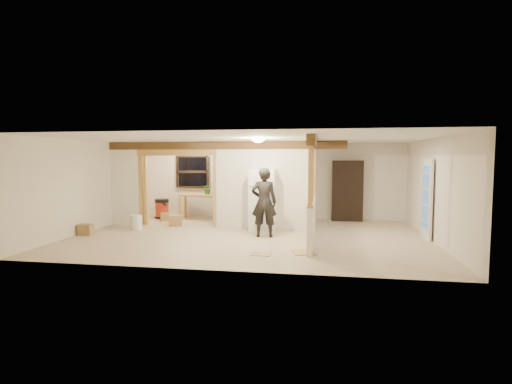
% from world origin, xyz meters
% --- Properties ---
extents(floor, '(9.00, 6.50, 0.01)m').
position_xyz_m(floor, '(0.00, 0.00, -0.01)').
color(floor, beige).
rests_on(floor, ground).
extents(ceiling, '(9.00, 6.50, 0.01)m').
position_xyz_m(ceiling, '(0.00, 0.00, 2.50)').
color(ceiling, white).
extents(wall_back, '(9.00, 0.01, 2.50)m').
position_xyz_m(wall_back, '(0.00, 3.25, 1.25)').
color(wall_back, silver).
rests_on(wall_back, floor).
extents(wall_front, '(9.00, 0.01, 2.50)m').
position_xyz_m(wall_front, '(0.00, -3.25, 1.25)').
color(wall_front, silver).
rests_on(wall_front, floor).
extents(wall_left, '(0.01, 6.50, 2.50)m').
position_xyz_m(wall_left, '(-4.50, 0.00, 1.25)').
color(wall_left, silver).
rests_on(wall_left, floor).
extents(wall_right, '(0.01, 6.50, 2.50)m').
position_xyz_m(wall_right, '(4.50, 0.00, 1.25)').
color(wall_right, silver).
rests_on(wall_right, floor).
extents(partition_left_stub, '(0.90, 0.12, 2.50)m').
position_xyz_m(partition_left_stub, '(-4.05, 1.20, 1.25)').
color(partition_left_stub, white).
rests_on(partition_left_stub, floor).
extents(partition_center, '(2.80, 0.12, 2.50)m').
position_xyz_m(partition_center, '(0.20, 1.20, 1.25)').
color(partition_center, white).
rests_on(partition_center, floor).
extents(doorway_frame, '(2.46, 0.14, 2.20)m').
position_xyz_m(doorway_frame, '(-2.40, 1.20, 1.10)').
color(doorway_frame, tan).
rests_on(doorway_frame, floor).
extents(header_beam_back, '(7.00, 0.18, 0.22)m').
position_xyz_m(header_beam_back, '(-1.00, 1.20, 2.38)').
color(header_beam_back, brown).
rests_on(header_beam_back, ceiling).
extents(header_beam_right, '(0.18, 3.30, 0.22)m').
position_xyz_m(header_beam_right, '(1.60, -0.40, 2.38)').
color(header_beam_right, brown).
rests_on(header_beam_right, ceiling).
extents(pony_wall, '(0.12, 3.20, 1.00)m').
position_xyz_m(pony_wall, '(1.60, -0.40, 0.50)').
color(pony_wall, white).
rests_on(pony_wall, floor).
extents(stud_partition, '(0.14, 3.20, 1.32)m').
position_xyz_m(stud_partition, '(1.60, -0.40, 1.66)').
color(stud_partition, tan).
rests_on(stud_partition, pony_wall).
extents(window_back, '(1.12, 0.10, 1.10)m').
position_xyz_m(window_back, '(-2.60, 3.17, 1.55)').
color(window_back, black).
rests_on(window_back, wall_back).
extents(french_door, '(0.12, 0.86, 2.00)m').
position_xyz_m(french_door, '(4.42, 0.40, 1.00)').
color(french_door, white).
rests_on(french_door, floor).
extents(ceiling_dome_main, '(0.36, 0.36, 0.16)m').
position_xyz_m(ceiling_dome_main, '(0.30, -0.50, 2.48)').
color(ceiling_dome_main, '#FFEABF').
rests_on(ceiling_dome_main, ceiling).
extents(ceiling_dome_util, '(0.32, 0.32, 0.14)m').
position_xyz_m(ceiling_dome_util, '(-2.50, 2.30, 2.48)').
color(ceiling_dome_util, '#FFEABF').
rests_on(ceiling_dome_util, ceiling).
extents(hanging_bulb, '(0.07, 0.07, 0.07)m').
position_xyz_m(hanging_bulb, '(-2.00, 1.60, 2.18)').
color(hanging_bulb, '#FFD88C').
rests_on(hanging_bulb, ceiling).
extents(refrigerator, '(0.70, 0.68, 1.71)m').
position_xyz_m(refrigerator, '(0.22, 0.80, 0.86)').
color(refrigerator, white).
rests_on(refrigerator, floor).
extents(woman, '(0.68, 0.47, 1.79)m').
position_xyz_m(woman, '(0.38, -0.04, 0.89)').
color(woman, '#2A2827').
rests_on(woman, floor).
extents(work_table, '(1.42, 0.91, 0.83)m').
position_xyz_m(work_table, '(-2.15, 2.60, 0.41)').
color(work_table, tan).
rests_on(work_table, floor).
extents(potted_plant, '(0.42, 0.39, 0.37)m').
position_xyz_m(potted_plant, '(-1.91, 2.69, 1.01)').
color(potted_plant, '#22511F').
rests_on(potted_plant, work_table).
extents(shop_vac, '(0.65, 0.65, 0.66)m').
position_xyz_m(shop_vac, '(-3.48, 2.57, 0.33)').
color(shop_vac, '#A12713').
rests_on(shop_vac, floor).
extents(bookshelf, '(0.97, 0.32, 1.94)m').
position_xyz_m(bookshelf, '(2.64, 3.02, 0.97)').
color(bookshelf, black).
rests_on(bookshelf, floor).
extents(bucket, '(0.40, 0.40, 0.41)m').
position_xyz_m(bucket, '(-3.33, 0.39, 0.20)').
color(bucket, silver).
rests_on(bucket, floor).
extents(box_util_a, '(0.45, 0.42, 0.32)m').
position_xyz_m(box_util_a, '(-2.48, 1.20, 0.16)').
color(box_util_a, '#9F7B4D').
rests_on(box_util_a, floor).
extents(box_util_b, '(0.34, 0.34, 0.25)m').
position_xyz_m(box_util_b, '(-3.16, 2.04, 0.12)').
color(box_util_b, '#9F7B4D').
rests_on(box_util_b, floor).
extents(box_front, '(0.37, 0.32, 0.28)m').
position_xyz_m(box_front, '(-4.30, -0.55, 0.14)').
color(box_front, '#9F7B4D').
rests_on(box_front, floor).
extents(floor_panel_near, '(0.57, 0.57, 0.02)m').
position_xyz_m(floor_panel_near, '(1.48, -1.65, 0.01)').
color(floor_panel_near, tan).
rests_on(floor_panel_near, floor).
extents(floor_panel_far, '(0.43, 0.35, 0.01)m').
position_xyz_m(floor_panel_far, '(0.59, -1.93, 0.01)').
color(floor_panel_far, tan).
rests_on(floor_panel_far, floor).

